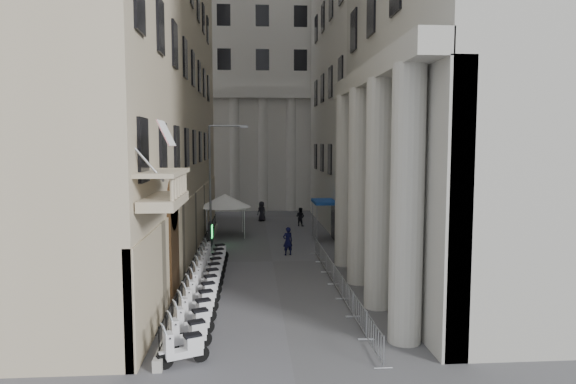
% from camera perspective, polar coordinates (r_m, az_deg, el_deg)
% --- Properties ---
extents(far_building, '(22.00, 10.00, 30.00)m').
position_cam_1_polar(far_building, '(60.31, -2.96, 12.78)').
color(far_building, '#BAB8B0').
rests_on(far_building, ground).
extents(iron_fence, '(0.30, 28.00, 1.40)m').
position_cam_1_polar(iron_fence, '(30.80, -9.73, -8.25)').
color(iron_fence, black).
rests_on(iron_fence, ground).
extents(blue_awning, '(1.60, 3.00, 3.00)m').
position_cam_1_polar(blue_awning, '(38.86, 4.00, -5.34)').
color(blue_awning, navy).
rests_on(blue_awning, ground).
extents(flag, '(1.00, 1.40, 8.20)m').
position_cam_1_polar(flag, '(18.48, -12.83, -17.74)').
color(flag, '#9E0C11').
rests_on(flag, ground).
extents(scooter_0, '(1.51, 1.08, 1.50)m').
position_cam_1_polar(scooter_0, '(18.01, -11.48, -18.34)').
color(scooter_0, silver).
rests_on(scooter_0, ground).
extents(scooter_1, '(1.51, 1.08, 1.50)m').
position_cam_1_polar(scooter_1, '(19.16, -10.98, -16.84)').
color(scooter_1, silver).
rests_on(scooter_1, ground).
extents(scooter_2, '(1.51, 1.08, 1.50)m').
position_cam_1_polar(scooter_2, '(20.32, -10.55, -15.51)').
color(scooter_2, silver).
rests_on(scooter_2, ground).
extents(scooter_3, '(1.51, 1.08, 1.50)m').
position_cam_1_polar(scooter_3, '(21.49, -10.17, -14.32)').
color(scooter_3, silver).
rests_on(scooter_3, ground).
extents(scooter_4, '(1.51, 1.08, 1.50)m').
position_cam_1_polar(scooter_4, '(22.68, -9.83, -13.25)').
color(scooter_4, silver).
rests_on(scooter_4, ground).
extents(scooter_5, '(1.51, 1.08, 1.50)m').
position_cam_1_polar(scooter_5, '(23.87, -9.53, -12.29)').
color(scooter_5, silver).
rests_on(scooter_5, ground).
extents(scooter_6, '(1.51, 1.08, 1.50)m').
position_cam_1_polar(scooter_6, '(25.06, -9.25, -11.42)').
color(scooter_6, silver).
rests_on(scooter_6, ground).
extents(scooter_7, '(1.51, 1.08, 1.50)m').
position_cam_1_polar(scooter_7, '(26.26, -9.01, -10.63)').
color(scooter_7, silver).
rests_on(scooter_7, ground).
extents(scooter_8, '(1.51, 1.08, 1.50)m').
position_cam_1_polar(scooter_8, '(27.47, -8.78, -9.91)').
color(scooter_8, silver).
rests_on(scooter_8, ground).
extents(scooter_9, '(1.51, 1.08, 1.50)m').
position_cam_1_polar(scooter_9, '(28.68, -8.58, -9.25)').
color(scooter_9, silver).
rests_on(scooter_9, ground).
extents(scooter_10, '(1.51, 1.08, 1.50)m').
position_cam_1_polar(scooter_10, '(29.90, -8.39, -8.64)').
color(scooter_10, silver).
rests_on(scooter_10, ground).
extents(scooter_11, '(1.51, 1.08, 1.50)m').
position_cam_1_polar(scooter_11, '(31.12, -8.22, -8.08)').
color(scooter_11, silver).
rests_on(scooter_11, ground).
extents(scooter_12, '(1.51, 1.08, 1.50)m').
position_cam_1_polar(scooter_12, '(32.34, -8.06, -7.57)').
color(scooter_12, silver).
rests_on(scooter_12, ground).
extents(barrier_0, '(0.60, 2.40, 1.10)m').
position_cam_1_polar(barrier_0, '(18.77, 9.57, -17.30)').
color(barrier_0, '#A4A6AC').
rests_on(barrier_0, ground).
extents(barrier_1, '(0.60, 2.40, 1.10)m').
position_cam_1_polar(barrier_1, '(21.04, 7.91, -14.73)').
color(barrier_1, '#A4A6AC').
rests_on(barrier_1, ground).
extents(barrier_2, '(0.60, 2.40, 1.10)m').
position_cam_1_polar(barrier_2, '(23.35, 6.60, -12.65)').
color(barrier_2, '#A4A6AC').
rests_on(barrier_2, ground).
extents(barrier_3, '(0.60, 2.40, 1.10)m').
position_cam_1_polar(barrier_3, '(25.70, 5.54, -10.95)').
color(barrier_3, '#A4A6AC').
rests_on(barrier_3, ground).
extents(barrier_4, '(0.60, 2.40, 1.10)m').
position_cam_1_polar(barrier_4, '(28.08, 4.67, -9.53)').
color(barrier_4, '#A4A6AC').
rests_on(barrier_4, ground).
extents(barrier_5, '(0.60, 2.40, 1.10)m').
position_cam_1_polar(barrier_5, '(30.47, 3.94, -8.33)').
color(barrier_5, '#A4A6AC').
rests_on(barrier_5, ground).
extents(barrier_6, '(0.60, 2.40, 1.10)m').
position_cam_1_polar(barrier_6, '(32.89, 3.33, -7.30)').
color(barrier_6, '#A4A6AC').
rests_on(barrier_6, ground).
extents(security_tent, '(4.07, 4.07, 3.31)m').
position_cam_1_polar(security_tent, '(40.34, -6.88, -0.99)').
color(security_tent, silver).
rests_on(security_tent, ground).
extents(street_lamp, '(2.78, 0.44, 8.54)m').
position_cam_1_polar(street_lamp, '(36.83, -8.13, 2.04)').
color(street_lamp, gray).
rests_on(street_lamp, ground).
extents(info_kiosk, '(0.30, 0.81, 1.69)m').
position_cam_1_polar(info_kiosk, '(36.82, -8.63, -4.63)').
color(info_kiosk, black).
rests_on(info_kiosk, ground).
extents(pedestrian_a, '(0.78, 0.63, 1.84)m').
position_cam_1_polar(pedestrian_a, '(33.43, -0.03, -5.48)').
color(pedestrian_a, black).
rests_on(pedestrian_a, ground).
extents(pedestrian_b, '(1.01, 0.95, 1.64)m').
position_cam_1_polar(pedestrian_b, '(45.08, 1.36, -2.78)').
color(pedestrian_b, black).
rests_on(pedestrian_b, ground).
extents(pedestrian_c, '(1.07, 1.00, 1.84)m').
position_cam_1_polar(pedestrian_c, '(48.12, -2.95, -2.15)').
color(pedestrian_c, black).
rests_on(pedestrian_c, ground).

